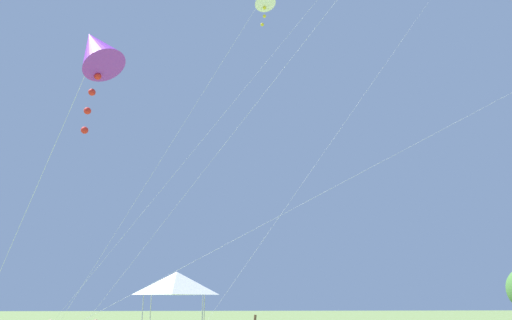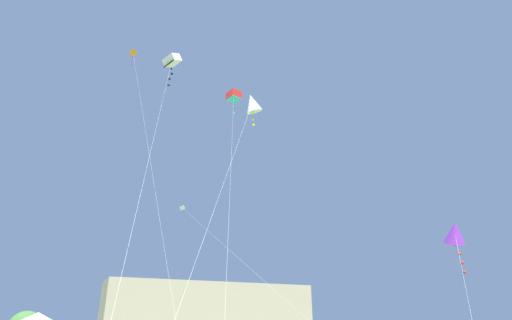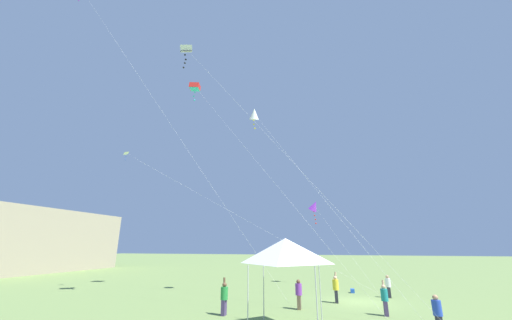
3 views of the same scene
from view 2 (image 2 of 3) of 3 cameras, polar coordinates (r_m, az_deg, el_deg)
name	(u,v)px [view 2 (image 2 of 3)]	position (r m, az deg, el deg)	size (l,w,h in m)	color
distant_building	(208,319)	(59.74, -6.87, -21.64)	(28.15, 9.09, 9.26)	tan
kite_orange_delta_0	(133,56)	(43.59, -17.14, 14.06)	(2.78, 21.38, 30.04)	silver
kite_purple_diamond_1	(455,233)	(22.61, 26.54, -9.27)	(7.01, 5.92, 8.98)	silver
kite_white_delta_2	(188,213)	(32.82, -9.75, -7.45)	(3.02, 23.76, 13.15)	silver
kite_white_box_3	(172,61)	(29.94, -11.92, 13.64)	(4.71, 17.60, 21.96)	silver
kite_white_diamond_4	(252,103)	(23.47, -0.52, 8.08)	(8.28, 11.35, 16.57)	silver
kite_red_box_5	(234,96)	(32.34, -3.19, 9.06)	(6.88, 16.96, 21.22)	silver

